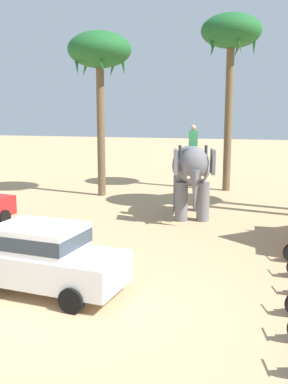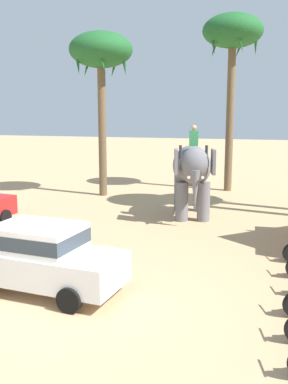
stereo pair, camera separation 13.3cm
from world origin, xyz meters
The scene contains 5 objects.
ground_plane centered at (0.00, 0.00, 0.00)m, with size 120.00×120.00×0.00m, color tan.
car_sedan_foreground centered at (-0.66, 0.60, 0.93)m, with size 4.27×2.23×1.70m.
elephant_with_mahout centered at (1.67, 9.45, 1.99)m, with size 2.33×4.01×3.88m.
palm_tree_behind_elephant centered at (2.59, 16.24, 8.22)m, with size 3.20×3.20×9.45m.
palm_tree_left_of_road centered at (-3.64, 13.10, 7.17)m, with size 3.20×3.20×8.32m.
Camera 1 is at (4.55, -9.23, 4.52)m, focal length 42.63 mm.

